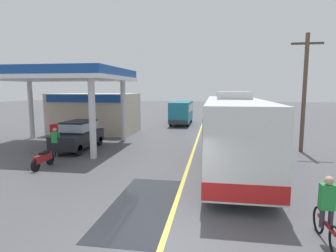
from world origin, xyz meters
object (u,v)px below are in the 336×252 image
at_px(car_at_pump, 79,134).
at_px(pedestrian_by_shop, 55,141).
at_px(minibus_opposing_lane, 181,111).
at_px(cyclist_on_shoulder, 327,213).
at_px(motorcycle_parked_forecourt, 43,159).
at_px(pedestrian_near_pump, 71,134).
at_px(coach_bus_main, 233,133).

height_order(car_at_pump, pedestrian_by_shop, car_at_pump).
bearing_deg(minibus_opposing_lane, cyclist_on_shoulder, -74.98).
height_order(car_at_pump, cyclist_on_shoulder, car_at_pump).
distance_m(car_at_pump, minibus_opposing_lane, 14.82).
height_order(motorcycle_parked_forecourt, pedestrian_near_pump, pedestrian_near_pump).
height_order(cyclist_on_shoulder, pedestrian_near_pump, cyclist_on_shoulder).
bearing_deg(motorcycle_parked_forecourt, pedestrian_near_pump, 101.70).
bearing_deg(pedestrian_near_pump, motorcycle_parked_forecourt, -78.30).
bearing_deg(pedestrian_near_pump, pedestrian_by_shop, -81.83).
bearing_deg(cyclist_on_shoulder, pedestrian_by_shop, 147.79).
distance_m(cyclist_on_shoulder, pedestrian_near_pump, 15.42).
xyz_separation_m(minibus_opposing_lane, motorcycle_parked_forecourt, (-4.67, -18.19, -1.03)).
bearing_deg(minibus_opposing_lane, pedestrian_by_shop, -108.20).
relative_size(coach_bus_main, motorcycle_parked_forecourt, 6.13).
bearing_deg(cyclist_on_shoulder, motorcycle_parked_forecourt, 154.86).
bearing_deg(car_at_pump, cyclist_on_shoulder, -39.93).
distance_m(coach_bus_main, pedestrian_by_shop, 9.74).
distance_m(motorcycle_parked_forecourt, pedestrian_by_shop, 2.27).
relative_size(minibus_opposing_lane, pedestrian_by_shop, 3.69).
bearing_deg(coach_bus_main, pedestrian_near_pump, 161.96).
xyz_separation_m(coach_bus_main, car_at_pump, (-9.31, 2.81, -0.71)).
height_order(coach_bus_main, cyclist_on_shoulder, coach_bus_main).
height_order(car_at_pump, motorcycle_parked_forecourt, car_at_pump).
height_order(coach_bus_main, car_at_pump, coach_bus_main).
bearing_deg(cyclist_on_shoulder, pedestrian_near_pump, 140.52).
relative_size(minibus_opposing_lane, cyclist_on_shoulder, 3.37).
distance_m(coach_bus_main, motorcycle_parked_forecourt, 9.27).
bearing_deg(pedestrian_by_shop, cyclist_on_shoulder, -32.21).
relative_size(minibus_opposing_lane, motorcycle_parked_forecourt, 3.41).
distance_m(coach_bus_main, car_at_pump, 9.75).
distance_m(coach_bus_main, cyclist_on_shoulder, 6.85).
bearing_deg(pedestrian_near_pump, coach_bus_main, -18.04).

